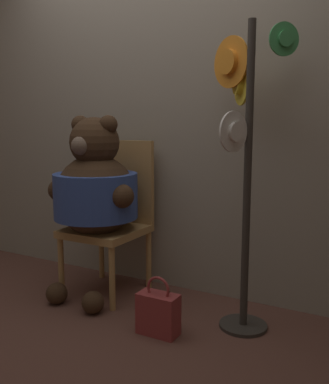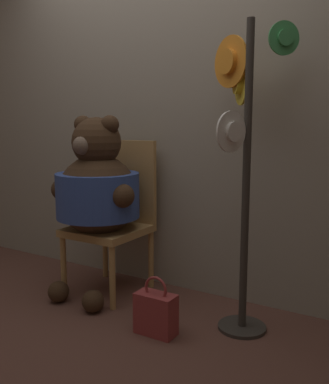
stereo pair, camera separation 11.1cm
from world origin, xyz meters
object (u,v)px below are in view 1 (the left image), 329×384
object	(u,v)px
hat_display_rack	(243,147)
handbag_on_ground	(158,313)
chair	(113,213)
teddy_bear	(95,190)

from	to	relation	value
hat_display_rack	handbag_on_ground	distance (m)	1.05
chair	teddy_bear	world-z (taller)	teddy_bear
handbag_on_ground	teddy_bear	bearing A→B (deg)	157.07
teddy_bear	hat_display_rack	size ratio (longest dim) A/B	0.72
teddy_bear	handbag_on_ground	world-z (taller)	teddy_bear
hat_display_rack	handbag_on_ground	size ratio (longest dim) A/B	5.08
chair	hat_display_rack	distance (m)	1.11
chair	handbag_on_ground	bearing A→B (deg)	-35.77
chair	hat_display_rack	xyz separation A→B (m)	(0.98, -0.11, 0.50)
hat_display_rack	handbag_on_ground	world-z (taller)	hat_display_rack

